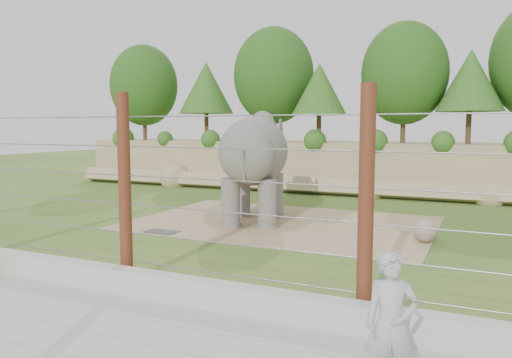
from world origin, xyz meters
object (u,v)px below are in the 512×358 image
at_px(elephant, 254,168).
at_px(stone_ball, 425,231).
at_px(barrier_fence, 125,190).
at_px(zookeeper, 391,324).

bearing_deg(elephant, stone_ball, -23.74).
bearing_deg(stone_ball, barrier_fence, -129.04).
xyz_separation_m(barrier_fence, zookeeper, (5.80, -2.15, -1.10)).
distance_m(elephant, barrier_fence, 7.37).
bearing_deg(zookeeper, barrier_fence, 137.50).
bearing_deg(elephant, barrier_fence, -101.90).
relative_size(elephant, stone_ball, 7.26).
distance_m(elephant, stone_ball, 6.04).
relative_size(barrier_fence, zookeeper, 11.33).
bearing_deg(stone_ball, zookeeper, -86.65).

